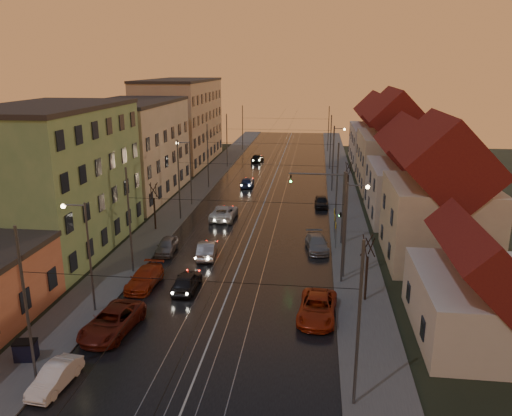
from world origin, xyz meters
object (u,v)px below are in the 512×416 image
at_px(driving_car_0, 187,281).
at_px(dumpster, 26,351).
at_px(parked_right_2, 321,202).
at_px(driving_car_4, 257,158).
at_px(street_lamp_0, 85,247).
at_px(driving_car_1, 207,249).
at_px(driving_car_3, 247,182).
at_px(parked_right_1, 317,243).
at_px(parked_left_2, 145,278).
at_px(parked_right_0, 317,308).
at_px(parked_left_0, 55,377).
at_px(street_lamp_2, 188,166).
at_px(parked_left_3, 167,246).
at_px(street_lamp_3, 335,148).
at_px(parked_left_1, 112,322).
at_px(traffic_light_mast, 333,198).
at_px(street_lamp_1, 350,221).
at_px(driving_car_2, 224,212).

bearing_deg(driving_car_0, dumpster, 57.53).
bearing_deg(parked_right_2, driving_car_4, 109.72).
bearing_deg(street_lamp_0, driving_car_1, 62.40).
distance_m(driving_car_3, parked_right_1, 26.33).
relative_size(driving_car_4, parked_left_2, 0.89).
height_order(driving_car_3, parked_right_2, parked_right_2).
distance_m(parked_right_1, dumpster, 26.51).
xyz_separation_m(parked_left_2, parked_right_0, (13.44, -3.48, 0.05)).
bearing_deg(parked_left_0, street_lamp_0, 107.71).
relative_size(street_lamp_2, parked_left_3, 1.99).
height_order(driving_car_3, dumpster, driving_car_3).
bearing_deg(driving_car_4, driving_car_3, 99.75).
bearing_deg(parked_left_3, street_lamp_3, 59.84).
relative_size(parked_left_0, parked_left_3, 0.93).
relative_size(parked_left_1, parked_right_0, 1.02).
height_order(driving_car_3, parked_left_1, parked_left_1).
xyz_separation_m(driving_car_3, parked_left_2, (-3.41, -34.06, 0.05)).
height_order(street_lamp_3, traffic_light_mast, street_lamp_3).
distance_m(driving_car_4, parked_left_1, 60.02).
relative_size(street_lamp_3, parked_right_0, 1.49).
bearing_deg(driving_car_0, parked_right_2, -112.32).
height_order(parked_right_1, dumpster, parked_right_1).
bearing_deg(street_lamp_3, driving_car_0, -107.34).
height_order(street_lamp_2, parked_left_1, street_lamp_2).
distance_m(parked_left_0, parked_left_2, 12.89).
distance_m(parked_left_2, dumpster, 11.36).
distance_m(street_lamp_3, driving_car_0, 41.78).
xyz_separation_m(street_lamp_1, street_lamp_2, (-18.21, 20.00, 0.00)).
xyz_separation_m(street_lamp_1, parked_right_0, (-2.39, -6.94, -4.14)).
bearing_deg(driving_car_3, driving_car_0, 87.06).
bearing_deg(street_lamp_1, parked_left_3, 166.68).
distance_m(street_lamp_1, parked_left_2, 16.74).
relative_size(driving_car_1, driving_car_4, 1.03).
relative_size(street_lamp_0, street_lamp_1, 1.00).
bearing_deg(parked_left_2, street_lamp_2, 98.07).
distance_m(parked_left_3, dumpster, 18.39).
height_order(street_lamp_2, street_lamp_3, same).
xyz_separation_m(traffic_light_mast, driving_car_3, (-11.31, 22.60, -3.96)).
distance_m(traffic_light_mast, driving_car_3, 25.58).
relative_size(street_lamp_3, parked_right_1, 1.71).
bearing_deg(driving_car_3, street_lamp_2, 58.36).
bearing_deg(driving_car_3, dumpster, 78.36).
bearing_deg(dumpster, parked_left_3, 69.93).
height_order(driving_car_2, parked_left_2, driving_car_2).
bearing_deg(dumpster, street_lamp_3, 58.46).
bearing_deg(driving_car_4, driving_car_2, 97.93).
relative_size(street_lamp_2, parked_left_0, 2.14).
height_order(street_lamp_2, driving_car_2, street_lamp_2).
relative_size(traffic_light_mast, parked_right_1, 1.54).
distance_m(driving_car_3, parked_left_3, 27.02).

